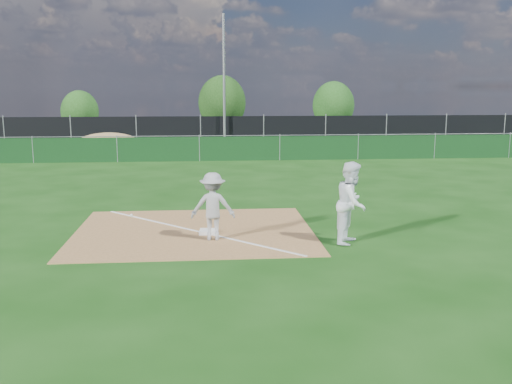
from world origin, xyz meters
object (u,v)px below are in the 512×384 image
car_left (108,129)px  car_right (269,128)px  tree_mid (222,103)px  tree_right (333,105)px  play_at_first (213,206)px  first_base (208,232)px  car_mid (170,130)px  runner (352,203)px  tree_left (80,112)px  light_pole (224,81)px

car_left → car_right: bearing=-65.8°
car_right → tree_mid: size_ratio=1.04×
car_left → tree_right: (17.40, 6.41, 1.42)m
play_at_first → car_right: size_ratio=0.52×
first_base → car_left: (-6.82, 26.81, 0.62)m
car_mid → car_right: (7.02, 1.56, 0.00)m
tree_mid → tree_right: size_ratio=1.11×
runner → play_at_first: bearing=109.4°
car_left → tree_left: (-2.84, 4.50, 1.05)m
tree_mid → play_at_first: bearing=-92.1°
first_base → car_left: car_left is taller
light_pole → play_at_first: 22.82m
play_at_first → car_mid: bearing=95.7°
runner → car_mid: runner is taller
car_mid → tree_right: bearing=-49.8°
car_mid → tree_mid: 8.19m
light_pole → car_right: size_ratio=1.69×
car_right → car_mid: bearing=105.2°
first_base → runner: (3.36, -1.10, 0.90)m
light_pole → car_mid: size_ratio=1.92×
tree_right → car_left: bearing=-159.8°
tree_left → tree_mid: bearing=8.0°
light_pole → tree_left: size_ratio=2.38×
runner → tree_left: bearing=50.5°
car_left → tree_left: bearing=53.7°
light_pole → tree_right: 14.78m
light_pole → runner: bearing=-84.5°
tree_mid → light_pole: bearing=-90.9°
tree_mid → tree_right: 9.26m
light_pole → car_mid: (-3.65, 3.80, -3.31)m
tree_mid → car_mid: bearing=-118.5°
car_mid → tree_right: tree_right is taller
light_pole → tree_left: bearing=139.3°
first_base → play_at_first: size_ratio=0.17×
car_mid → tree_right: (13.08, 7.42, 1.40)m
light_pole → play_at_first: bearing=-92.6°
first_base → runner: size_ratio=0.22×
first_base → car_mid: (-2.50, 25.80, 0.63)m
tree_mid → tree_right: bearing=2.3°
car_mid → car_left: bearing=87.5°
first_base → tree_right: tree_right is taller
tree_left → tree_right: bearing=5.4°
first_base → tree_mid: (1.33, 32.85, 2.27)m
light_pole → first_base: 22.38m
first_base → runner: runner is taller
runner → tree_right: bearing=16.7°
car_right → tree_mid: (-3.20, 5.49, 1.64)m
play_at_first → tree_mid: bearing=87.9°
play_at_first → tree_right: tree_right is taller
car_left → tree_right: bearing=-48.3°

